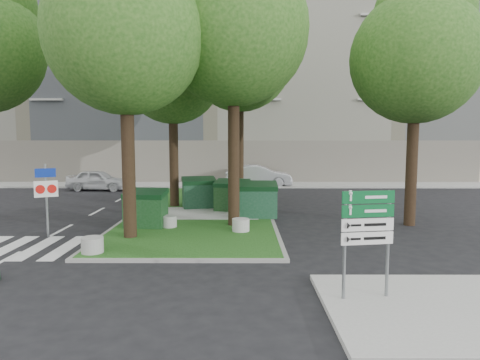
{
  "coord_description": "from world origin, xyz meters",
  "views": [
    {
      "loc": [
        2.29,
        -11.8,
        3.55
      ],
      "look_at": [
        2.24,
        3.15,
        2.0
      ],
      "focal_mm": 32.0,
      "sensor_mm": 36.0,
      "label": 1
    }
  ],
  "objects_px": {
    "tree_median_mid": "(174,64)",
    "bollard_mid": "(169,221)",
    "dumpster_c": "(232,196)",
    "traffic_sign_pole": "(46,190)",
    "tree_median_far": "(241,48)",
    "bollard_left": "(92,245)",
    "dumpster_d": "(258,200)",
    "dumpster_a": "(146,208)",
    "tree_street_right": "(418,46)",
    "bollard_right": "(241,225)",
    "directional_sign": "(367,227)",
    "car_silver": "(259,176)",
    "tree_median_near_right": "(236,15)",
    "dumpster_b": "(199,193)",
    "litter_bin": "(244,191)",
    "car_white": "(98,180)",
    "tree_median_near_left": "(128,20)"
  },
  "relations": [
    {
      "from": "tree_median_near_left",
      "to": "car_white",
      "type": "bearing_deg",
      "value": 112.96
    },
    {
      "from": "directional_sign",
      "to": "tree_median_near_left",
      "type": "bearing_deg",
      "value": 130.05
    },
    {
      "from": "tree_median_near_right",
      "to": "tree_median_mid",
      "type": "xyz_separation_m",
      "value": [
        -3.0,
        4.5,
        -1.01
      ]
    },
    {
      "from": "dumpster_d",
      "to": "dumpster_a",
      "type": "bearing_deg",
      "value": -155.73
    },
    {
      "from": "bollard_mid",
      "to": "traffic_sign_pole",
      "type": "height_order",
      "value": "traffic_sign_pole"
    },
    {
      "from": "dumpster_a",
      "to": "tree_median_near_right",
      "type": "bearing_deg",
      "value": 11.03
    },
    {
      "from": "litter_bin",
      "to": "car_silver",
      "type": "bearing_deg",
      "value": 79.39
    },
    {
      "from": "dumpster_b",
      "to": "traffic_sign_pole",
      "type": "xyz_separation_m",
      "value": [
        -4.8,
        -5.51,
        0.83
      ]
    },
    {
      "from": "tree_median_near_left",
      "to": "tree_median_near_right",
      "type": "bearing_deg",
      "value": 29.74
    },
    {
      "from": "dumpster_d",
      "to": "car_silver",
      "type": "height_order",
      "value": "dumpster_d"
    },
    {
      "from": "tree_median_near_right",
      "to": "traffic_sign_pole",
      "type": "xyz_separation_m",
      "value": [
        -6.63,
        -1.56,
        -6.33
      ]
    },
    {
      "from": "dumpster_d",
      "to": "car_white",
      "type": "height_order",
      "value": "dumpster_d"
    },
    {
      "from": "dumpster_a",
      "to": "bollard_left",
      "type": "bearing_deg",
      "value": -96.39
    },
    {
      "from": "tree_median_mid",
      "to": "dumpster_d",
      "type": "bearing_deg",
      "value": -36.82
    },
    {
      "from": "tree_median_near_right",
      "to": "dumpster_b",
      "type": "distance_m",
      "value": 8.38
    },
    {
      "from": "tree_street_right",
      "to": "tree_median_far",
      "type": "bearing_deg",
      "value": 134.17
    },
    {
      "from": "dumpster_d",
      "to": "directional_sign",
      "type": "xyz_separation_m",
      "value": [
        1.93,
        -9.11,
        0.8
      ]
    },
    {
      "from": "dumpster_b",
      "to": "dumpster_c",
      "type": "distance_m",
      "value": 1.79
    },
    {
      "from": "tree_median_near_right",
      "to": "dumpster_a",
      "type": "relative_size",
      "value": 7.06
    },
    {
      "from": "tree_median_mid",
      "to": "tree_median_far",
      "type": "relative_size",
      "value": 0.84
    },
    {
      "from": "tree_median_mid",
      "to": "bollard_left",
      "type": "distance_m",
      "value": 10.89
    },
    {
      "from": "dumpster_a",
      "to": "dumpster_b",
      "type": "distance_m",
      "value": 4.59
    },
    {
      "from": "tree_street_right",
      "to": "bollard_mid",
      "type": "relative_size",
      "value": 17.07
    },
    {
      "from": "tree_median_far",
      "to": "bollard_left",
      "type": "height_order",
      "value": "tree_median_far"
    },
    {
      "from": "bollard_right",
      "to": "car_white",
      "type": "distance_m",
      "value": 15.6
    },
    {
      "from": "tree_median_mid",
      "to": "dumpster_b",
      "type": "relative_size",
      "value": 5.6
    },
    {
      "from": "tree_median_far",
      "to": "litter_bin",
      "type": "xyz_separation_m",
      "value": [
        0.17,
        0.28,
        -7.89
      ]
    },
    {
      "from": "tree_street_right",
      "to": "dumpster_c",
      "type": "distance_m",
      "value": 9.87
    },
    {
      "from": "dumpster_c",
      "to": "tree_street_right",
      "type": "bearing_deg",
      "value": -8.1
    },
    {
      "from": "car_silver",
      "to": "traffic_sign_pole",
      "type": "bearing_deg",
      "value": 152.89
    },
    {
      "from": "dumpster_c",
      "to": "traffic_sign_pole",
      "type": "bearing_deg",
      "value": -131.71
    },
    {
      "from": "tree_median_near_left",
      "to": "directional_sign",
      "type": "height_order",
      "value": "tree_median_near_left"
    },
    {
      "from": "dumpster_a",
      "to": "traffic_sign_pole",
      "type": "height_order",
      "value": "traffic_sign_pole"
    },
    {
      "from": "tree_median_far",
      "to": "traffic_sign_pole",
      "type": "relative_size",
      "value": 4.63
    },
    {
      "from": "tree_median_near_right",
      "to": "tree_median_mid",
      "type": "distance_m",
      "value": 5.5
    },
    {
      "from": "bollard_left",
      "to": "car_white",
      "type": "relative_size",
      "value": 0.16
    },
    {
      "from": "dumpster_a",
      "to": "traffic_sign_pole",
      "type": "xyz_separation_m",
      "value": [
        -3.2,
        -1.21,
        0.85
      ]
    },
    {
      "from": "tree_median_mid",
      "to": "bollard_mid",
      "type": "xyz_separation_m",
      "value": [
        0.47,
        -4.97,
        -6.65
      ]
    },
    {
      "from": "bollard_right",
      "to": "traffic_sign_pole",
      "type": "distance_m",
      "value": 6.95
    },
    {
      "from": "tree_median_far",
      "to": "car_silver",
      "type": "height_order",
      "value": "tree_median_far"
    },
    {
      "from": "bollard_right",
      "to": "litter_bin",
      "type": "distance_m",
      "value": 8.94
    },
    {
      "from": "bollard_mid",
      "to": "litter_bin",
      "type": "relative_size",
      "value": 0.96
    },
    {
      "from": "dumpster_d",
      "to": "car_silver",
      "type": "relative_size",
      "value": 0.35
    },
    {
      "from": "dumpster_b",
      "to": "dumpster_d",
      "type": "bearing_deg",
      "value": -53.7
    },
    {
      "from": "dumpster_c",
      "to": "directional_sign",
      "type": "distance_m",
      "value": 11.14
    },
    {
      "from": "tree_median_near_right",
      "to": "litter_bin",
      "type": "relative_size",
      "value": 18.57
    },
    {
      "from": "litter_bin",
      "to": "bollard_left",
      "type": "bearing_deg",
      "value": -111.08
    },
    {
      "from": "tree_street_right",
      "to": "bollard_left",
      "type": "bearing_deg",
      "value": -157.83
    },
    {
      "from": "tree_median_near_left",
      "to": "traffic_sign_pole",
      "type": "xyz_separation_m",
      "value": [
        -3.13,
        0.44,
        -5.66
      ]
    },
    {
      "from": "bollard_right",
      "to": "directional_sign",
      "type": "bearing_deg",
      "value": -67.35
    }
  ]
}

